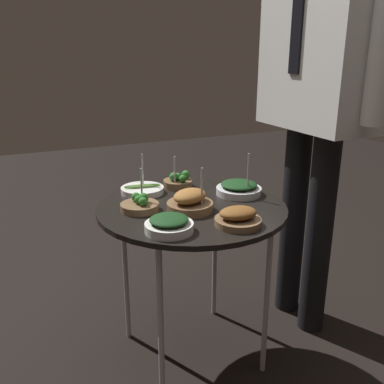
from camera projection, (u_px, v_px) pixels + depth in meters
name	position (u px, v px, depth m)	size (l,w,h in m)	color
ground_plane	(192.00, 352.00, 1.73)	(8.00, 8.00, 0.00)	black
serving_cart	(192.00, 216.00, 1.55)	(0.68, 0.68, 0.63)	black
bowl_spinach_back_left	(239.00, 188.00, 1.64)	(0.17, 0.17, 0.17)	silver
bowl_broccoli_mid_right	(178.00, 182.00, 1.73)	(0.12, 0.12, 0.13)	brown
bowl_broccoli_mid_left	(140.00, 205.00, 1.48)	(0.13, 0.13, 0.14)	brown
bowl_roast_front_center	(190.00, 202.00, 1.47)	(0.16, 0.16, 0.16)	brown
bowl_spinach_near_rim	(169.00, 225.00, 1.30)	(0.15, 0.15, 0.05)	white
bowl_roast_front_right	(238.00, 218.00, 1.35)	(0.15, 0.15, 0.06)	brown
bowl_asparagus_far_rim	(142.00, 190.00, 1.66)	(0.17, 0.17, 0.14)	white
waiter_figure	(320.00, 64.00, 1.62)	(0.65, 0.24, 1.76)	black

